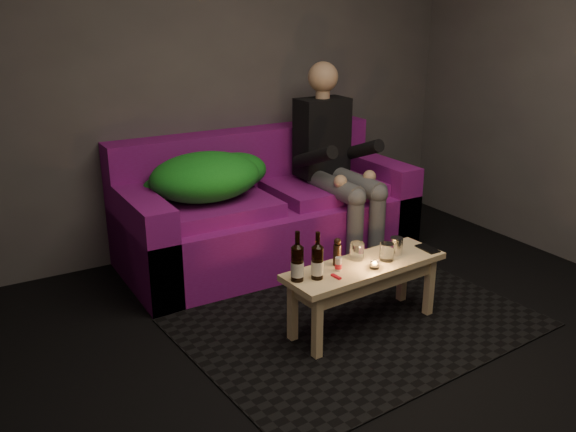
# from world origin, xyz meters

# --- Properties ---
(floor) EXTENTS (4.50, 4.50, 0.00)m
(floor) POSITION_xyz_m (0.00, 0.00, 0.00)
(floor) COLOR black
(floor) RESTS_ON ground
(room) EXTENTS (4.50, 4.50, 4.50)m
(room) POSITION_xyz_m (0.00, 0.47, 1.64)
(room) COLOR silver
(room) RESTS_ON ground
(rug) EXTENTS (2.12, 1.61, 0.01)m
(rug) POSITION_xyz_m (0.06, 0.62, 0.00)
(rug) COLOR black
(rug) RESTS_ON floor
(sofa) EXTENTS (2.13, 0.96, 0.92)m
(sofa) POSITION_xyz_m (0.08, 1.82, 0.33)
(sofa) COLOR #831174
(sofa) RESTS_ON floor
(green_blanket) EXTENTS (0.94, 0.64, 0.32)m
(green_blanket) POSITION_xyz_m (-0.36, 1.81, 0.69)
(green_blanket) COLOR #198B22
(green_blanket) RESTS_ON sofa
(person) EXTENTS (0.38, 0.89, 1.42)m
(person) POSITION_xyz_m (0.58, 1.65, 0.74)
(person) COLOR black
(person) RESTS_ON sofa
(coffee_table) EXTENTS (1.03, 0.40, 0.41)m
(coffee_table) POSITION_xyz_m (0.06, 0.57, 0.34)
(coffee_table) COLOR #EDC08A
(coffee_table) RESTS_ON rug
(beer_bottle_a) EXTENTS (0.07, 0.07, 0.28)m
(beer_bottle_a) POSITION_xyz_m (-0.39, 0.57, 0.52)
(beer_bottle_a) COLOR black
(beer_bottle_a) RESTS_ON coffee_table
(beer_bottle_b) EXTENTS (0.07, 0.07, 0.27)m
(beer_bottle_b) POSITION_xyz_m (-0.29, 0.54, 0.51)
(beer_bottle_b) COLOR black
(beer_bottle_b) RESTS_ON coffee_table
(salt_shaker) EXTENTS (0.05, 0.05, 0.08)m
(salt_shaker) POSITION_xyz_m (-0.13, 0.56, 0.45)
(salt_shaker) COLOR silver
(salt_shaker) RESTS_ON coffee_table
(pepper_mill) EXTENTS (0.06, 0.06, 0.12)m
(pepper_mill) POSITION_xyz_m (-0.09, 0.63, 0.47)
(pepper_mill) COLOR black
(pepper_mill) RESTS_ON coffee_table
(tumbler_back) EXTENTS (0.11, 0.11, 0.10)m
(tumbler_back) POSITION_xyz_m (0.06, 0.64, 0.46)
(tumbler_back) COLOR white
(tumbler_back) RESTS_ON coffee_table
(tealight) EXTENTS (0.05, 0.05, 0.04)m
(tealight) POSITION_xyz_m (0.06, 0.49, 0.43)
(tealight) COLOR white
(tealight) RESTS_ON coffee_table
(tumbler_front) EXTENTS (0.11, 0.11, 0.10)m
(tumbler_front) POSITION_xyz_m (0.20, 0.54, 0.46)
(tumbler_front) COLOR white
(tumbler_front) RESTS_ON coffee_table
(steel_cup) EXTENTS (0.09, 0.09, 0.10)m
(steel_cup) POSITION_xyz_m (0.30, 0.59, 0.46)
(steel_cup) COLOR #ABAEB2
(steel_cup) RESTS_ON coffee_table
(smartphone) EXTENTS (0.08, 0.15, 0.01)m
(smartphone) POSITION_xyz_m (0.52, 0.55, 0.42)
(smartphone) COLOR black
(smartphone) RESTS_ON coffee_table
(red_lighter) EXTENTS (0.03, 0.07, 0.01)m
(red_lighter) POSITION_xyz_m (-0.19, 0.49, 0.42)
(red_lighter) COLOR #B70B1D
(red_lighter) RESTS_ON coffee_table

